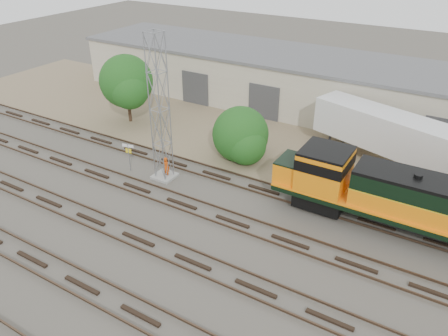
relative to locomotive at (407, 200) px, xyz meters
The scene contains 11 objects.
ground 11.40m from the locomotive, 147.44° to the right, with size 140.00×140.00×0.00m, color #47423A.
dirt_strip 13.22m from the locomotive, 136.24° to the left, with size 80.00×16.00×0.02m, color #726047.
tracks 13.21m from the locomotive, 136.24° to the right, with size 80.00×20.40×0.28m.
warehouse 19.38m from the locomotive, 118.85° to the left, with size 58.40×10.40×5.30m.
locomotive is the anchor object (origin of this frame).
signal_tower 17.05m from the locomotive, behind, with size 1.59×1.59×10.79m.
sign_post 19.77m from the locomotive, behind, with size 0.93×0.22×2.30m.
worker 16.78m from the locomotive, behind, with size 0.60×0.39×1.64m, color #CE470B.
semi_trailer 8.34m from the locomotive, 103.12° to the left, with size 14.04×6.86×4.26m.
tree_west 26.38m from the locomotive, 169.98° to the left, with size 5.21×4.96×6.49m.
tree_mid 13.67m from the locomotive, 164.85° to the left, with size 4.77×4.54×4.54m.
Camera 1 is at (11.23, -18.31, 16.71)m, focal length 35.00 mm.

